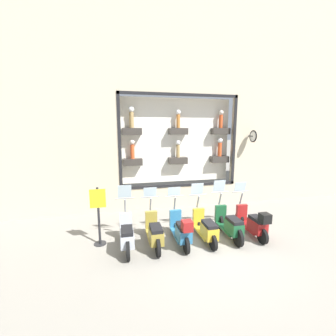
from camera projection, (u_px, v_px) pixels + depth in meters
The scene contains 9 objects.
ground_plane at pixel (210, 245), 6.63m from camera, with size 120.00×120.00×0.00m, color gray.
building_facade at pixel (179, 79), 9.17m from camera, with size 1.18×36.00×10.59m.
scooter_red_0 at pixel (253, 222), 7.14m from camera, with size 1.79×0.60×1.58m.
scooter_green_1 at pixel (229, 224), 7.04m from camera, with size 1.81×0.60×1.68m.
scooter_yellow_2 at pixel (206, 228), 6.87m from camera, with size 1.79×0.61×1.62m.
scooter_teal_3 at pixel (181, 230), 6.63m from camera, with size 1.79×0.60×1.54m.
scooter_olive_4 at pixel (154, 232), 6.52m from camera, with size 1.80×0.60×1.57m.
scooter_silver_5 at pixel (127, 234), 6.36m from camera, with size 1.81×0.61×1.69m.
shop_sign_post at pixel (99, 214), 6.55m from camera, with size 0.36×0.45×1.75m.
Camera 1 is at (-5.71, 2.57, 3.40)m, focal length 24.00 mm.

